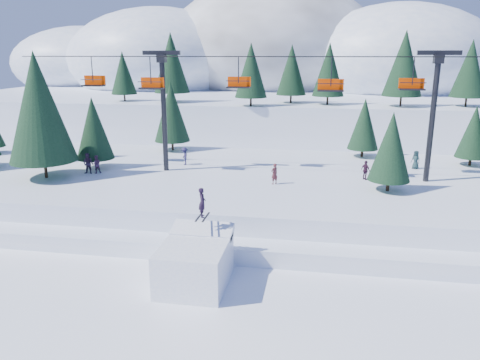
% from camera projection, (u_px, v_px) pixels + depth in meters
% --- Properties ---
extents(ground, '(160.00, 160.00, 0.00)m').
position_uv_depth(ground, '(226.00, 310.00, 23.69)').
color(ground, white).
rests_on(ground, ground).
extents(mid_shelf, '(70.00, 22.00, 2.50)m').
position_uv_depth(mid_shelf, '(267.00, 188.00, 40.48)').
color(mid_shelf, white).
rests_on(mid_shelf, ground).
extents(berm, '(70.00, 6.00, 1.10)m').
position_uv_depth(berm, '(250.00, 240.00, 31.15)').
color(berm, white).
rests_on(berm, ground).
extents(mountain_ridge, '(119.00, 60.90, 26.46)m').
position_uv_depth(mountain_ridge, '(273.00, 69.00, 91.79)').
color(mountain_ridge, white).
rests_on(mountain_ridge, ground).
extents(jump_kicker, '(3.60, 4.90, 5.22)m').
position_uv_depth(jump_kicker, '(195.00, 262.00, 26.01)').
color(jump_kicker, white).
rests_on(jump_kicker, ground).
extents(chairlift, '(46.00, 3.21, 10.28)m').
position_uv_depth(chairlift, '(290.00, 94.00, 38.13)').
color(chairlift, black).
rests_on(chairlift, mid_shelf).
extents(conifer_stand, '(61.20, 17.40, 10.31)m').
position_uv_depth(conifer_stand, '(284.00, 119.00, 39.13)').
color(conifer_stand, black).
rests_on(conifer_stand, mid_shelf).
extents(distant_skiers, '(29.03, 8.03, 1.82)m').
position_uv_depth(distant_skiers, '(213.00, 163.00, 40.68)').
color(distant_skiers, '#36243B').
rests_on(distant_skiers, mid_shelf).
extents(banner_near, '(2.86, 0.11, 0.90)m').
position_uv_depth(banner_near, '(361.00, 265.00, 27.47)').
color(banner_near, black).
rests_on(banner_near, ground).
extents(banner_far, '(2.68, 1.05, 0.90)m').
position_uv_depth(banner_far, '(439.00, 262.00, 27.81)').
color(banner_far, black).
rests_on(banner_far, ground).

